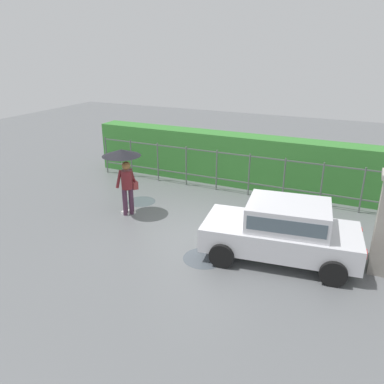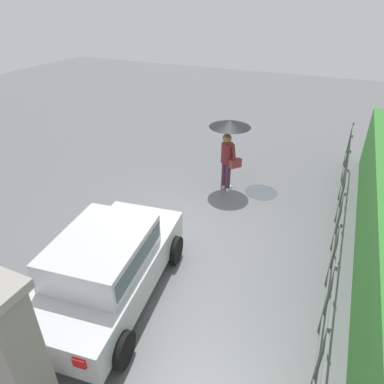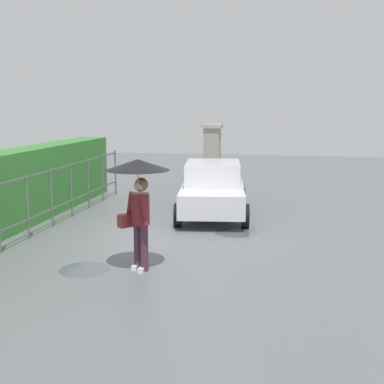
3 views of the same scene
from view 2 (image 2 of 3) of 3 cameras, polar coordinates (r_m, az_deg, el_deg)
name	(u,v)px [view 2 (image 2 of 3)]	position (r m, az deg, el deg)	size (l,w,h in m)	color
ground_plane	(186,231)	(8.54, -1.06, -6.50)	(40.00, 40.00, 0.00)	slate
car	(107,264)	(6.61, -13.81, -11.50)	(3.90, 2.24, 1.48)	silver
pedestrian	(229,137)	(9.76, 6.16, 9.08)	(1.16, 1.16, 2.08)	#47283D
gate_pillar	(18,359)	(5.12, -26.85, -23.40)	(0.60, 0.60, 2.42)	gray
fence_section	(336,235)	(7.65, 22.76, -6.54)	(10.94, 0.05, 1.50)	#59605B
puddle_near	(126,235)	(8.56, -10.90, -7.04)	(1.04, 1.04, 0.00)	#4C545B
puddle_far	(261,192)	(10.33, 11.32, -0.04)	(0.95, 0.95, 0.00)	#4C545B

